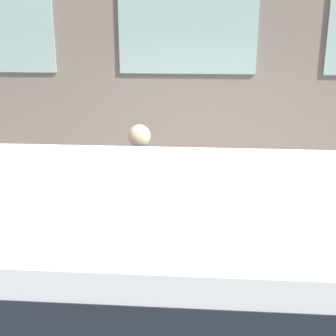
{
  "coord_description": "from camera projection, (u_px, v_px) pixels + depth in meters",
  "views": [
    {
      "loc": [
        -3.72,
        -0.22,
        2.67
      ],
      "look_at": [
        0.8,
        0.13,
        1.2
      ],
      "focal_mm": 50.0,
      "sensor_mm": 36.0,
      "label": 1
    }
  ],
  "objects": [
    {
      "name": "ground_plane",
      "position": [
        175.0,
        317.0,
        4.37
      ],
      "size": [
        80.0,
        80.0,
        0.0
      ],
      "primitive_type": "plane",
      "color": "#514F4C"
    },
    {
      "name": "sidewalk",
      "position": [
        181.0,
        249.0,
        5.47
      ],
      "size": [
        2.38,
        60.0,
        0.16
      ],
      "color": "#9E9B93",
      "rests_on": "ground_plane"
    },
    {
      "name": "fire_hydrant",
      "position": [
        196.0,
        233.0,
        4.85
      ],
      "size": [
        0.29,
        0.42,
        0.74
      ],
      "color": "gold",
      "rests_on": "sidewalk"
    },
    {
      "name": "person",
      "position": [
        140.0,
        179.0,
        4.94
      ],
      "size": [
        0.35,
        0.23,
        1.47
      ],
      "rotation": [
        0.0,
        0.0,
        -2.25
      ],
      "color": "#998466",
      "rests_on": "sidewalk"
    },
    {
      "name": "parked_truck_white_near",
      "position": [
        142.0,
        308.0,
        2.75
      ],
      "size": [
        1.98,
        4.99,
        1.78
      ],
      "color": "black",
      "rests_on": "ground_plane"
    }
  ]
}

